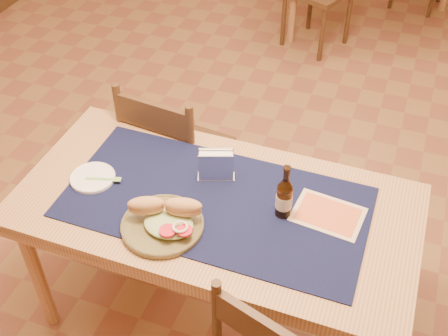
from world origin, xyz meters
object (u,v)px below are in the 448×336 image
(main_table, at_px, (216,217))
(napkin_holder, at_px, (216,166))
(chair_main_far, at_px, (175,154))
(beer_bottle, at_px, (284,197))
(sandwich_plate, at_px, (164,221))

(main_table, bearing_deg, napkin_holder, 109.42)
(main_table, distance_m, chair_main_far, 0.66)
(chair_main_far, height_order, beer_bottle, beer_bottle)
(beer_bottle, bearing_deg, sandwich_plate, -151.30)
(chair_main_far, bearing_deg, napkin_holder, -44.35)
(beer_bottle, height_order, napkin_holder, beer_bottle)
(chair_main_far, height_order, napkin_holder, chair_main_far)
(chair_main_far, xyz_separation_m, napkin_holder, (0.36, -0.35, 0.33))
(sandwich_plate, relative_size, napkin_holder, 1.95)
(main_table, height_order, sandwich_plate, sandwich_plate)
(beer_bottle, bearing_deg, napkin_holder, 161.64)
(sandwich_plate, height_order, beer_bottle, beer_bottle)
(chair_main_far, distance_m, beer_bottle, 0.89)
(napkin_holder, bearing_deg, beer_bottle, -18.36)
(main_table, bearing_deg, chair_main_far, 129.99)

